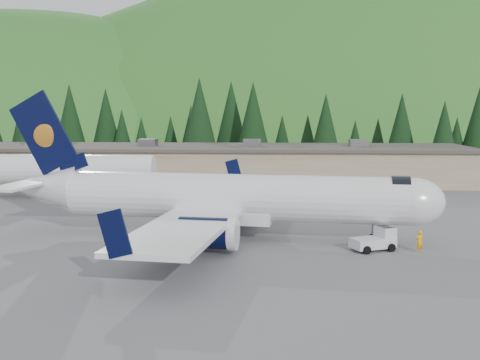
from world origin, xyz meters
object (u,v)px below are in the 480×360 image
at_px(airliner, 223,199).
at_px(baggage_tug_a, 376,240).
at_px(second_airliner, 38,169).
at_px(terminal_building, 217,163).
at_px(ramp_worker, 420,241).

distance_m(airliner, baggage_tug_a, 12.46).
bearing_deg(second_airliner, terminal_building, 38.78).
distance_m(terminal_building, ramp_worker, 46.19).
distance_m(second_airliner, baggage_tug_a, 43.88).
bearing_deg(terminal_building, ramp_worker, -66.25).
relative_size(terminal_building, ramp_worker, 43.86).
distance_m(airliner, ramp_worker, 15.44).
height_order(second_airliner, baggage_tug_a, second_airliner).
height_order(baggage_tug_a, terminal_building, terminal_building).
height_order(airliner, baggage_tug_a, airliner).
bearing_deg(second_airliner, ramp_worker, -34.28).
bearing_deg(baggage_tug_a, ramp_worker, -35.86).
xyz_separation_m(baggage_tug_a, terminal_building, (-15.58, 41.67, 1.86)).
bearing_deg(ramp_worker, airliner, -47.57).
bearing_deg(terminal_building, baggage_tug_a, -69.50).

